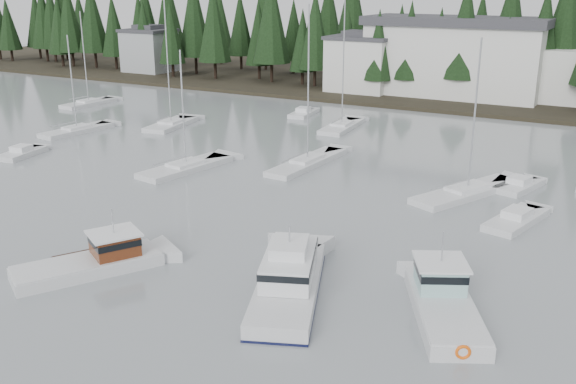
# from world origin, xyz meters

# --- Properties ---
(far_shore_land) EXTENTS (240.00, 54.00, 1.00)m
(far_shore_land) POSITION_xyz_m (0.00, 97.00, 0.00)
(far_shore_land) COLOR black
(far_shore_land) RESTS_ON ground
(conifer_treeline) EXTENTS (200.00, 22.00, 20.00)m
(conifer_treeline) POSITION_xyz_m (0.00, 86.00, 0.00)
(conifer_treeline) COLOR black
(conifer_treeline) RESTS_ON ground
(house_west) EXTENTS (9.54, 7.42, 8.75)m
(house_west) POSITION_xyz_m (-18.00, 79.00, 4.65)
(house_west) COLOR silver
(house_west) RESTS_ON ground
(house_far_west) EXTENTS (8.48, 7.42, 8.25)m
(house_far_west) POSITION_xyz_m (-60.00, 81.00, 4.40)
(house_far_west) COLOR #999EA0
(house_far_west) RESTS_ON ground
(harbor_inn) EXTENTS (29.50, 11.50, 10.90)m
(harbor_inn) POSITION_xyz_m (-2.96, 82.34, 5.78)
(harbor_inn) COLOR silver
(harbor_inn) RESTS_ON ground
(lobster_boat_brown) EXTENTS (6.49, 8.52, 4.08)m
(lobster_boat_brown) POSITION_xyz_m (-7.30, 14.38, 0.46)
(lobster_boat_brown) COLOR silver
(lobster_boat_brown) RESTS_ON ground
(cabin_cruiser_center) EXTENTS (6.71, 10.64, 4.38)m
(cabin_cruiser_center) POSITION_xyz_m (3.94, 17.30, 0.66)
(cabin_cruiser_center) COLOR silver
(cabin_cruiser_center) RESTS_ON ground
(lobster_boat_teal) EXTENTS (6.20, 8.51, 4.51)m
(lobster_boat_teal) POSITION_xyz_m (11.82, 19.10, 0.54)
(lobster_boat_teal) COLOR silver
(lobster_boat_teal) RESTS_ON ground
(sailboat_0) EXTENTS (2.87, 8.18, 12.88)m
(sailboat_0) POSITION_xyz_m (-46.81, 52.78, 0.08)
(sailboat_0) COLOR silver
(sailboat_0) RESTS_ON ground
(sailboat_1) EXTENTS (4.14, 8.47, 14.97)m
(sailboat_1) POSITION_xyz_m (-28.27, 47.39, 0.09)
(sailboat_1) COLOR silver
(sailboat_1) RESTS_ON ground
(sailboat_3) EXTENTS (3.07, 10.98, 14.73)m
(sailboat_3) POSITION_xyz_m (-6.86, 40.40, 0.08)
(sailboat_3) COLOR silver
(sailboat_3) RESTS_ON ground
(sailboat_5) EXTENTS (6.83, 11.02, 12.63)m
(sailboat_5) POSITION_xyz_m (8.12, 38.82, 0.06)
(sailboat_5) COLOR silver
(sailboat_5) RESTS_ON ground
(sailboat_7) EXTENTS (3.29, 8.79, 15.05)m
(sailboat_7) POSITION_xyz_m (-10.51, 55.96, 0.10)
(sailboat_7) COLOR silver
(sailboat_7) RESTS_ON ground
(sailboat_8) EXTENTS (4.24, 9.67, 11.05)m
(sailboat_8) POSITION_xyz_m (-15.61, 33.72, 0.05)
(sailboat_8) COLOR silver
(sailboat_8) RESTS_ON ground
(sailboat_11) EXTENTS (3.32, 8.76, 11.13)m
(sailboat_11) POSITION_xyz_m (-35.46, 39.86, 0.06)
(sailboat_11) COLOR silver
(sailboat_11) RESTS_ON ground
(runabout_0) EXTENTS (3.08, 5.37, 1.42)m
(runabout_0) POSITION_xyz_m (-32.40, 29.95, 0.13)
(runabout_0) COLOR silver
(runabout_0) RESTS_ON ground
(runabout_1) EXTENTS (3.67, 6.72, 1.42)m
(runabout_1) POSITION_xyz_m (12.65, 34.17, 0.13)
(runabout_1) COLOR silver
(runabout_1) RESTS_ON ground
(runabout_3) EXTENTS (2.84, 5.61, 1.42)m
(runabout_3) POSITION_xyz_m (-17.89, 60.59, 0.13)
(runabout_3) COLOR silver
(runabout_3) RESTS_ON ground
(runabout_4) EXTENTS (3.49, 5.48, 1.42)m
(runabout_4) POSITION_xyz_m (11.35, 42.31, 0.13)
(runabout_4) COLOR silver
(runabout_4) RESTS_ON ground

